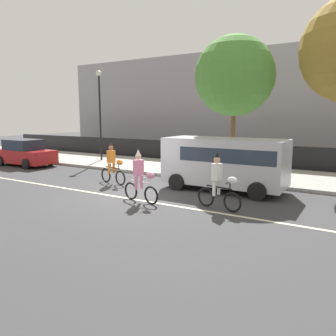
{
  "coord_description": "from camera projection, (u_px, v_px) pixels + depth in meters",
  "views": [
    {
      "loc": [
        7.54,
        -10.08,
        3.11
      ],
      "look_at": [
        0.78,
        1.2,
        1.0
      ],
      "focal_mm": 35.0,
      "sensor_mm": 36.0,
      "label": 1
    }
  ],
  "objects": [
    {
      "name": "parked_van_silver",
      "position": [
        226.0,
        160.0,
        13.57
      ],
      "size": [
        5.0,
        2.22,
        2.18
      ],
      "color": "silver",
      "rests_on": "ground"
    },
    {
      "name": "parked_car_red",
      "position": [
        25.0,
        153.0,
        20.51
      ],
      "size": [
        4.1,
        1.92,
        1.64
      ],
      "color": "#AD1E1E",
      "rests_on": "ground"
    },
    {
      "name": "street_tree_far_corner",
      "position": [
        234.0,
        76.0,
        15.8
      ],
      "size": [
        3.85,
        3.85,
        6.78
      ],
      "color": "brown",
      "rests_on": "sidewalk_curb"
    },
    {
      "name": "parade_cyclist_pink",
      "position": [
        141.0,
        179.0,
        11.76
      ],
      "size": [
        1.7,
        0.54,
        1.92
      ],
      "color": "black",
      "rests_on": "ground"
    },
    {
      "name": "parade_cyclist_orange",
      "position": [
        113.0,
        166.0,
        14.96
      ],
      "size": [
        1.7,
        0.54,
        1.92
      ],
      "color": "black",
      "rests_on": "ground"
    },
    {
      "name": "street_lamp_post",
      "position": [
        100.0,
        102.0,
        21.54
      ],
      "size": [
        0.36,
        0.36,
        5.86
      ],
      "color": "black",
      "rests_on": "sidewalk_curb"
    },
    {
      "name": "sidewalk_curb",
      "position": [
        205.0,
        170.0,
        18.35
      ],
      "size": [
        60.0,
        5.0,
        0.15
      ],
      "primitive_type": "cube",
      "color": "#9E9B93",
      "rests_on": "ground"
    },
    {
      "name": "ground_plane",
      "position": [
        135.0,
        196.0,
        12.85
      ],
      "size": [
        80.0,
        80.0,
        0.0
      ],
      "primitive_type": "plane",
      "color": "#38383A"
    },
    {
      "name": "road_centre_line",
      "position": [
        127.0,
        198.0,
        12.43
      ],
      "size": [
        36.0,
        0.14,
        0.01
      ],
      "primitive_type": "cube",
      "color": "beige",
      "rests_on": "ground"
    },
    {
      "name": "parade_cyclist_zebra",
      "position": [
        219.0,
        185.0,
        10.86
      ],
      "size": [
        1.7,
        0.54,
        1.92
      ],
      "color": "black",
      "rests_on": "ground"
    },
    {
      "name": "building_backdrop",
      "position": [
        226.0,
        106.0,
        29.14
      ],
      "size": [
        28.0,
        8.0,
        7.98
      ],
      "primitive_type": "cube",
      "color": "#99939E",
      "rests_on": "ground"
    },
    {
      "name": "fence_line",
      "position": [
        224.0,
        154.0,
        20.7
      ],
      "size": [
        40.0,
        0.08,
        1.4
      ],
      "primitive_type": "cube",
      "color": "black",
      "rests_on": "ground"
    }
  ]
}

